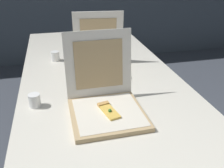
# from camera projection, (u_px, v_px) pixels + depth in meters

# --- Properties ---
(table) EXTENTS (1.00, 2.46, 0.73)m
(table) POSITION_uv_depth(u_px,v_px,m) (102.00, 86.00, 1.61)
(table) COLOR silver
(table) RESTS_ON ground
(pizza_box_front) EXTENTS (0.35, 0.40, 0.37)m
(pizza_box_front) POSITION_uv_depth(u_px,v_px,m) (105.00, 102.00, 1.24)
(pizza_box_front) COLOR tan
(pizza_box_front) RESTS_ON table
(pizza_box_middle) EXTENTS (0.39, 0.39, 0.37)m
(pizza_box_middle) POSITION_uv_depth(u_px,v_px,m) (100.00, 61.00, 1.74)
(pizza_box_middle) COLOR tan
(pizza_box_middle) RESTS_ON table
(cup_white_far) EXTENTS (0.06, 0.06, 0.07)m
(cup_white_far) POSITION_uv_depth(u_px,v_px,m) (55.00, 56.00, 1.88)
(cup_white_far) COLOR white
(cup_white_far) RESTS_ON table
(cup_white_near_center) EXTENTS (0.06, 0.06, 0.07)m
(cup_white_near_center) POSITION_uv_depth(u_px,v_px,m) (35.00, 100.00, 1.29)
(cup_white_near_center) COLOR white
(cup_white_near_center) RESTS_ON table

